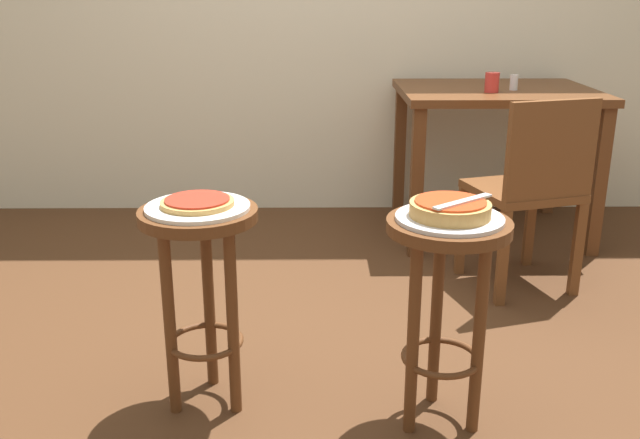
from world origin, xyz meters
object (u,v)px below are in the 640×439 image
Objects in this scene: stool_foreground at (446,278)px; cup_near_edge at (492,82)px; condiment_shaker at (514,82)px; pizza_server_knife at (463,201)px; serving_plate_foreground at (449,218)px; serving_plate_middle at (198,207)px; stool_middle at (201,265)px; pizza_middle at (197,202)px; dining_table at (495,111)px; wooden_chair at (531,187)px; pizza_foreground at (450,209)px.

stool_foreground is 6.73× the size of cup_near_edge.
pizza_server_knife is at bearing -109.37° from condiment_shaker.
serving_plate_middle is (-0.72, 0.11, 0.00)m from serving_plate_foreground.
pizza_middle reaches higher than stool_middle.
serving_plate_middle is 0.31× the size of dining_table.
cup_near_edge reaches higher than serving_plate_middle.
serving_plate_middle is (0.00, 0.00, 0.18)m from stool_middle.
dining_table is at bearing 35.53° from pizza_server_knife.
pizza_middle is 1.93m from cup_near_edge.
dining_table is 4.47× the size of pizza_server_knife.
stool_middle is 2.08m from dining_table.
serving_plate_foreground is 0.36× the size of wooden_chair.
condiment_shaker is at bearing 30.59° from cup_near_edge.
condiment_shaker is at bearing 49.25° from serving_plate_middle.
wooden_chair is (0.54, 0.98, -0.22)m from pizza_foreground.
condiment_shaker reaches higher than serving_plate_middle.
dining_table reaches higher than pizza_middle.
stool_foreground is 1.00× the size of stool_middle.
stool_foreground is at bearing -110.49° from condiment_shaker.
pizza_server_knife is (-0.51, -1.00, 0.24)m from wooden_chair.
stool_foreground is at bearing 116.57° from serving_plate_foreground.
condiment_shaker is (0.62, 1.67, 0.16)m from serving_plate_foreground.
condiment_shaker reaches higher than pizza_server_knife.
serving_plate_middle is (-0.72, 0.11, 0.18)m from stool_foreground.
dining_table is at bearing 72.18° from serving_plate_foreground.
wooden_chair reaches higher than pizza_server_knife.
pizza_middle is at bearing 132.49° from pizza_server_knife.
wooden_chair is (0.04, -0.62, -0.36)m from cup_near_edge.
serving_plate_foreground is at bearing -118.84° from wooden_chair.
stool_middle is (-0.72, 0.11, -0.21)m from pizza_foreground.
serving_plate_middle is at bearing -129.32° from cup_near_edge.
serving_plate_foreground is 3.15× the size of cup_near_edge.
stool_foreground is at bearing -107.82° from dining_table.
serving_plate_middle is 0.76m from pizza_server_knife.
serving_plate_middle is 1.54m from wooden_chair.
dining_table is at bearing 72.18° from pizza_foreground.
pizza_foreground is 0.73m from pizza_middle.
pizza_server_knife reaches higher than serving_plate_middle.
serving_plate_foreground is (0.00, -0.00, 0.18)m from stool_foreground.
cup_near_edge is at bearing 50.68° from stool_middle.
pizza_foreground is 0.73× the size of serving_plate_middle.
stool_foreground is 1.12m from wooden_chair.
cup_near_edge reaches higher than serving_plate_foreground.
serving_plate_foreground is at bearing -107.25° from cup_near_edge.
cup_near_edge is (1.22, 1.49, 0.15)m from pizza_middle.
cup_near_edge reaches higher than pizza_server_knife.
condiment_shaker reaches higher than serving_plate_foreground.
dining_table reaches higher than serving_plate_middle.
pizza_foreground is 0.76m from stool_middle.
pizza_middle reaches higher than serving_plate_foreground.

